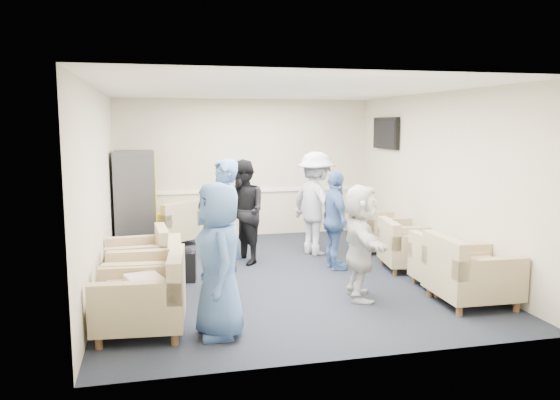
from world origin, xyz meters
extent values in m
plane|color=black|center=(0.00, 0.00, 0.00)|extent=(6.00, 6.00, 0.00)
plane|color=white|center=(0.00, 0.00, 2.70)|extent=(6.00, 6.00, 0.00)
cube|color=beige|center=(0.00, 3.00, 1.35)|extent=(5.00, 0.02, 2.70)
cube|color=beige|center=(0.00, -3.00, 1.35)|extent=(5.00, 0.02, 2.70)
cube|color=beige|center=(-2.50, 0.00, 1.35)|extent=(0.02, 6.00, 2.70)
cube|color=beige|center=(2.50, 0.00, 1.35)|extent=(0.02, 6.00, 2.70)
cube|color=white|center=(0.00, 2.98, 0.90)|extent=(4.98, 0.04, 0.06)
cube|color=black|center=(2.44, 1.80, 2.05)|extent=(0.07, 1.00, 0.58)
cube|color=black|center=(2.40, 1.80, 2.05)|extent=(0.01, 0.92, 0.50)
cube|color=#4F5057|center=(2.48, 1.80, 1.90)|extent=(0.04, 0.10, 0.25)
cube|color=tan|center=(-1.96, -1.86, 0.28)|extent=(1.00, 1.00, 0.30)
cube|color=#9B7155|center=(-1.96, -1.86, 0.49)|extent=(0.69, 0.65, 0.11)
cube|color=tan|center=(-1.58, -1.90, 0.65)|extent=(0.24, 0.93, 0.43)
cube|color=tan|center=(-1.94, -1.17, 0.28)|extent=(0.94, 0.94, 0.30)
cube|color=#9B7155|center=(-1.94, -1.17, 0.48)|extent=(0.65, 0.61, 0.11)
cube|color=tan|center=(-1.57, -1.19, 0.64)|extent=(0.19, 0.91, 0.42)
cube|color=tan|center=(-2.04, 0.01, 0.26)|extent=(0.88, 0.88, 0.27)
cube|color=#9B7155|center=(-2.04, 0.01, 0.44)|extent=(0.61, 0.57, 0.10)
cube|color=tan|center=(-1.69, 0.03, 0.59)|extent=(0.19, 0.84, 0.39)
cube|color=tan|center=(2.03, -1.81, 0.28)|extent=(0.95, 0.95, 0.30)
cube|color=#9B7155|center=(2.03, -1.81, 0.49)|extent=(0.66, 0.61, 0.11)
cube|color=tan|center=(1.64, -1.80, 0.65)|extent=(0.18, 0.92, 0.43)
cube|color=tan|center=(2.06, -1.16, 0.24)|extent=(0.81, 0.81, 0.26)
cube|color=#9B7155|center=(2.06, -1.16, 0.42)|extent=(0.56, 0.52, 0.09)
cube|color=tan|center=(1.73, -1.16, 0.56)|extent=(0.15, 0.79, 0.37)
cube|color=tan|center=(2.02, -0.14, 0.25)|extent=(0.92, 0.92, 0.27)
cube|color=#9B7155|center=(2.02, -0.14, 0.43)|extent=(0.63, 0.60, 0.10)
cube|color=tan|center=(1.68, -0.10, 0.58)|extent=(0.25, 0.83, 0.38)
cube|color=tan|center=(2.10, 1.18, 0.26)|extent=(0.86, 0.86, 0.28)
cube|color=#9B7155|center=(2.10, 1.18, 0.45)|extent=(0.59, 0.55, 0.10)
cube|color=tan|center=(1.74, 1.17, 0.60)|extent=(0.14, 0.85, 0.40)
cube|color=tan|center=(-1.52, 2.47, 0.27)|extent=(1.23, 1.23, 0.29)
cube|color=#9B7155|center=(-1.52, 2.47, 0.46)|extent=(0.82, 0.83, 0.10)
cube|color=tan|center=(-1.29, 2.18, 0.62)|extent=(0.78, 0.65, 0.41)
cube|color=#4F5057|center=(-2.10, 2.24, 0.88)|extent=(0.69, 0.83, 1.75)
cube|color=#FB9D05|center=(-1.74, 2.24, 0.96)|extent=(0.02, 0.71, 1.40)
cube|color=black|center=(-1.74, 2.24, 0.23)|extent=(0.02, 0.42, 0.11)
cube|color=black|center=(-1.38, -0.02, 0.21)|extent=(0.33, 0.25, 0.42)
sphere|color=black|center=(-1.38, -0.02, 0.40)|extent=(0.21, 0.21, 0.21)
cube|color=beige|center=(-1.91, -1.86, 0.55)|extent=(0.46, 0.53, 0.13)
imported|color=#4366A1|center=(-1.15, -2.13, 0.81)|extent=(0.57, 0.83, 1.63)
imported|color=#4366A1|center=(-0.91, -0.69, 0.89)|extent=(0.43, 0.65, 1.78)
imported|color=black|center=(-0.41, 0.81, 0.83)|extent=(0.86, 0.97, 1.67)
imported|color=white|center=(0.89, 1.13, 0.88)|extent=(1.04, 1.30, 1.76)
imported|color=#4366A1|center=(0.90, 0.14, 0.76)|extent=(0.37, 0.89, 1.52)
imported|color=silver|center=(0.75, -1.30, 0.74)|extent=(0.71, 1.43, 1.47)
camera|label=1|loc=(-1.79, -7.64, 2.23)|focal=35.00mm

